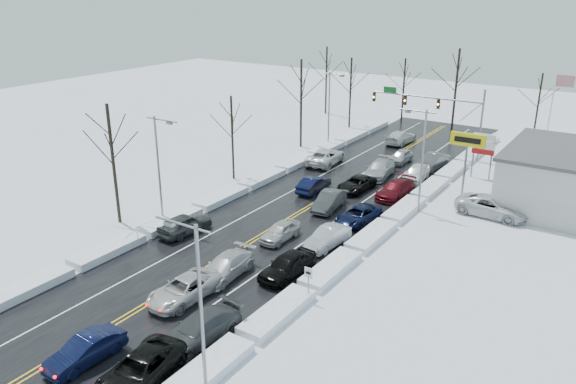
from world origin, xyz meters
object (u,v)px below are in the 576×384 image
Objects in this scene: flagpole at (552,113)px; oncoming_car_0 at (314,192)px; traffic_signal_mast at (438,107)px; tires_plus_sign at (467,144)px.

flagpole reaches higher than oncoming_car_0.
flagpole is at bearing 9.73° from traffic_signal_mast.
oncoming_car_0 is at bearing -150.86° from tires_plus_sign.
tires_plus_sign is (7.05, -12.00, -0.49)m from traffic_signal_mast.
flagpole is 2.25× the size of oncoming_car_0.
tires_plus_sign is at bearing -152.58° from oncoming_car_0.
oncoming_car_0 is at bearing -129.03° from flagpole.
traffic_signal_mast is 20.24m from oncoming_car_0.
flagpole is (11.72, 2.01, 0.45)m from traffic_signal_mast.
traffic_signal_mast is 1.33× the size of flagpole.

